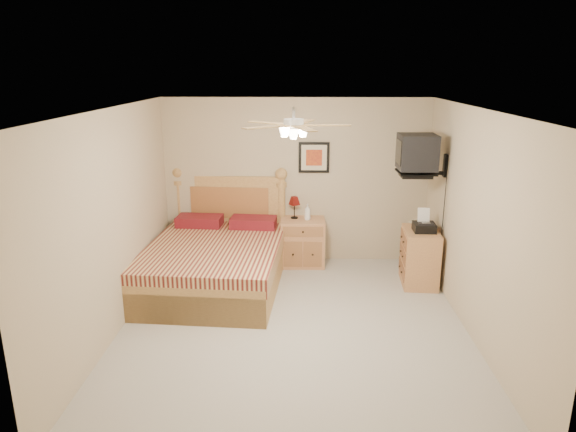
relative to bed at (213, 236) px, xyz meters
The scene contains 17 objects.
floor 1.73m from the bed, 45.67° to the right, with size 4.50×4.50×0.00m, color #AAA49A.
ceiling 2.36m from the bed, 45.67° to the right, with size 4.00×4.50×0.04m, color white.
wall_back 1.66m from the bed, 45.92° to the left, with size 4.00×0.04×2.50m, color #BDAA8B.
wall_front 3.58m from the bed, 72.01° to the right, with size 4.00×0.04×2.50m, color #BDAA8B.
wall_left 1.53m from the bed, 128.96° to the right, with size 0.04×4.50×2.50m, color #BDAA8B.
wall_right 3.33m from the bed, 19.90° to the right, with size 0.04×4.50×2.50m, color #BDAA8B.
bed is the anchor object (origin of this frame).
nightstand 1.54m from the bed, 36.31° to the left, with size 0.66×0.49×0.71m, color #B87E50.
table_lamp 1.45m from the bed, 41.89° to the left, with size 0.18×0.18×0.34m, color #5F0E0B, non-canonical shape.
lotion_bottle 1.55m from the bed, 34.78° to the left, with size 0.09×0.09×0.24m, color white.
framed_picture 1.97m from the bed, 39.13° to the left, with size 0.46×0.04×0.46m, color black.
dresser 2.85m from the bed, ahead, with size 0.46×0.66×0.78m, color #A56B47.
fax_machine 2.85m from the bed, ahead, with size 0.29×0.30×0.30m, color black, non-canonical shape.
magazine_lower 2.80m from the bed, ahead, with size 0.19×0.25×0.02m, color #BCB399.
magazine_upper 2.83m from the bed, ahead, with size 0.20×0.27×0.02m, color tan.
wall_tv 3.05m from the bed, ahead, with size 0.56×0.46×0.58m, color black, non-canonical shape.
ceiling_fan 2.36m from the bed, 50.34° to the right, with size 1.14×1.14×0.28m, color white, non-canonical shape.
Camera 1 is at (0.08, -5.39, 2.91)m, focal length 32.00 mm.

